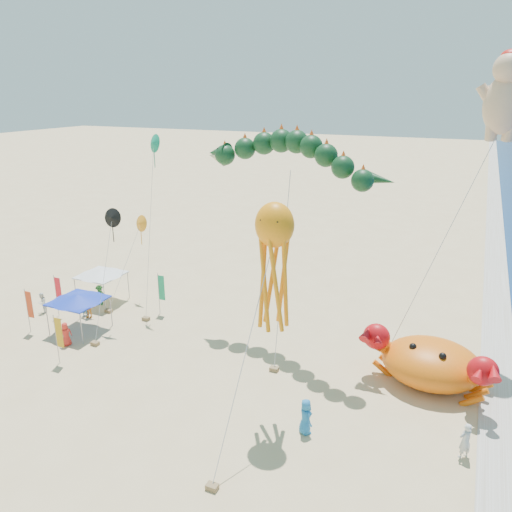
# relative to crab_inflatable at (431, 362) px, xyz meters

# --- Properties ---
(ground) EXTENTS (320.00, 320.00, 0.00)m
(ground) POSITION_rel_crab_inflatable_xyz_m (-8.38, -2.79, -1.42)
(ground) COLOR #D1B784
(ground) RESTS_ON ground
(foam_strip) EXTENTS (320.00, 320.00, 0.00)m
(foam_strip) POSITION_rel_crab_inflatable_xyz_m (3.62, -2.79, -1.41)
(foam_strip) COLOR silver
(foam_strip) RESTS_ON ground
(crab_inflatable) EXTENTS (7.35, 5.74, 3.22)m
(crab_inflatable) POSITION_rel_crab_inflatable_xyz_m (0.00, 0.00, 0.00)
(crab_inflatable) COLOR orange
(crab_inflatable) RESTS_ON ground
(dragon_kite) EXTENTS (12.36, 6.61, 13.15)m
(dragon_kite) POSITION_rel_crab_inflatable_xyz_m (-9.50, 1.92, 10.38)
(dragon_kite) COLOR black
(dragon_kite) RESTS_ON ground
(cherub_kite) EXTENTS (6.05, 5.62, 17.99)m
(cherub_kite) POSITION_rel_crab_inflatable_xyz_m (1.83, 6.42, 14.20)
(cherub_kite) COLOR #DDAF86
(cherub_kite) RESTS_ON ground
(octopus_kite) EXTENTS (1.84, 6.86, 11.09)m
(octopus_kite) POSITION_rel_crab_inflatable_xyz_m (-7.11, -6.04, 7.07)
(octopus_kite) COLOR orange
(octopus_kite) RESTS_ON ground
(canopy_blue) EXTENTS (3.49, 3.49, 2.71)m
(canopy_blue) POSITION_rel_crab_inflatable_xyz_m (-22.71, -2.85, 1.02)
(canopy_blue) COLOR gray
(canopy_blue) RESTS_ON ground
(canopy_white) EXTENTS (3.35, 3.35, 2.71)m
(canopy_white) POSITION_rel_crab_inflatable_xyz_m (-24.65, 1.70, 1.02)
(canopy_white) COLOR gray
(canopy_white) RESTS_ON ground
(feather_flags) EXTENTS (7.14, 8.50, 3.20)m
(feather_flags) POSITION_rel_crab_inflatable_xyz_m (-22.74, -2.82, 0.59)
(feather_flags) COLOR gray
(feather_flags) RESTS_ON ground
(beachgoers) EXTENTS (30.29, 8.83, 1.83)m
(beachgoers) POSITION_rel_crab_inflatable_xyz_m (-19.42, -3.55, -0.59)
(beachgoers) COLOR white
(beachgoers) RESTS_ON ground
(small_kites) EXTENTS (3.70, 8.07, 12.98)m
(small_kites) POSITION_rel_crab_inflatable_xyz_m (-21.02, 1.80, 6.38)
(small_kites) COLOR black
(small_kites) RESTS_ON ground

